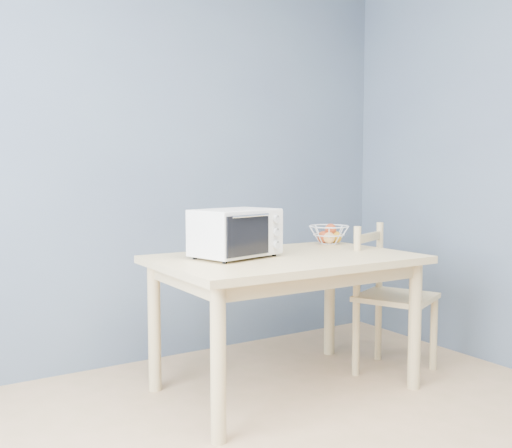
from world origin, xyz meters
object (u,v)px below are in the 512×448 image
dining_table (285,274)px  dining_chair (389,300)px  fruit_basket (329,234)px  toaster_oven (233,233)px

dining_table → dining_chair: (0.71, -0.09, -0.21)m
fruit_basket → dining_chair: 0.56m
toaster_oven → fruit_basket: (0.83, 0.22, -0.07)m
dining_table → toaster_oven: 0.38m
toaster_oven → dining_chair: 1.10m
dining_table → toaster_oven: (-0.28, 0.08, 0.24)m
fruit_basket → dining_chair: size_ratio=0.32×
toaster_oven → dining_table: bearing=-30.5°
dining_table → fruit_basket: fruit_basket is taller
toaster_oven → fruit_basket: toaster_oven is taller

